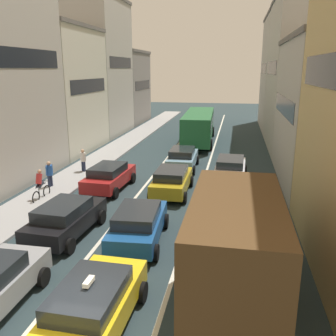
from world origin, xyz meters
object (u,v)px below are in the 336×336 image
object	(u,v)px
sedan_left_lane_third	(109,176)
pedestrian_far_sidewalk	(50,173)
coupe_centre_lane_fourth	(182,158)
wagon_right_lane_far	(230,168)
bus_mid_queue_primary	(199,125)
sedan_centre_lane_second	(138,224)
taxi_centre_lane_front	(93,305)
pedestrian_mid_sidewalk	(83,160)
hatchback_centre_lane_third	(172,180)
removalist_box_truck	(235,241)
cyclist_on_sidewalk	(40,185)
wagon_left_lane_second	(66,218)
sedan_right_lane_behind_truck	(227,199)

from	to	relation	value
sedan_left_lane_third	pedestrian_far_sidewalk	distance (m)	3.52
sedan_left_lane_third	coupe_centre_lane_fourth	bearing A→B (deg)	-30.70
wagon_right_lane_far	sedan_left_lane_third	bearing A→B (deg)	116.08
bus_mid_queue_primary	sedan_centre_lane_second	bearing A→B (deg)	176.99
taxi_centre_lane_front	sedan_centre_lane_second	world-z (taller)	taxi_centre_lane_front
taxi_centre_lane_front	sedan_left_lane_third	xyz separation A→B (m)	(-3.64, 11.55, -0.00)
pedestrian_mid_sidewalk	wagon_right_lane_far	bearing A→B (deg)	-62.19
hatchback_centre_lane_third	sedan_left_lane_third	world-z (taller)	same
removalist_box_truck	cyclist_on_sidewalk	size ratio (longest dim) A/B	4.45
bus_mid_queue_primary	sedan_left_lane_third	bearing A→B (deg)	163.72
taxi_centre_lane_front	sedan_centre_lane_second	size ratio (longest dim) A/B	0.98
pedestrian_mid_sidewalk	wagon_left_lane_second	bearing A→B (deg)	-133.85
removalist_box_truck	taxi_centre_lane_front	bearing A→B (deg)	120.17
bus_mid_queue_primary	pedestrian_mid_sidewalk	world-z (taller)	bus_mid_queue_primary
removalist_box_truck	pedestrian_far_sidewalk	xyz separation A→B (m)	(-10.76, 8.92, -1.03)
taxi_centre_lane_front	sedan_left_lane_third	distance (m)	12.11
sedan_left_lane_third	cyclist_on_sidewalk	size ratio (longest dim) A/B	2.54
wagon_left_lane_second	sedan_left_lane_third	distance (m)	6.23
wagon_right_lane_far	pedestrian_mid_sidewalk	world-z (taller)	pedestrian_mid_sidewalk
cyclist_on_sidewalk	pedestrian_mid_sidewalk	distance (m)	5.49
sedan_centre_lane_second	wagon_right_lane_far	world-z (taller)	same
sedan_left_lane_third	coupe_centre_lane_fourth	xyz separation A→B (m)	(3.54, 5.31, 0.00)
hatchback_centre_lane_third	cyclist_on_sidewalk	xyz separation A→B (m)	(-6.71, -2.39, 0.05)
taxi_centre_lane_front	wagon_left_lane_second	distance (m)	6.29
sedan_left_lane_third	wagon_right_lane_far	world-z (taller)	same
pedestrian_mid_sidewalk	cyclist_on_sidewalk	bearing A→B (deg)	-153.71
wagon_left_lane_second	pedestrian_mid_sidewalk	size ratio (longest dim) A/B	2.65
sedan_centre_lane_second	taxi_centre_lane_front	bearing A→B (deg)	178.29
removalist_box_truck	cyclist_on_sidewalk	bearing A→B (deg)	55.94
wagon_left_lane_second	coupe_centre_lane_fourth	size ratio (longest dim) A/B	1.02
sedan_left_lane_third	removalist_box_truck	bearing A→B (deg)	-139.32
taxi_centre_lane_front	coupe_centre_lane_fourth	xyz separation A→B (m)	(-0.10, 16.85, -0.00)
sedan_right_lane_behind_truck	wagon_right_lane_far	distance (m)	5.71
coupe_centre_lane_fourth	wagon_right_lane_far	xyz separation A→B (m)	(3.38, -2.18, 0.00)
taxi_centre_lane_front	bus_mid_queue_primary	xyz separation A→B (m)	(0.03, 26.41, 0.96)
removalist_box_truck	sedan_right_lane_behind_truck	size ratio (longest dim) A/B	1.75
sedan_right_lane_behind_truck	pedestrian_mid_sidewalk	bearing A→B (deg)	57.00
taxi_centre_lane_front	bus_mid_queue_primary	size ratio (longest dim) A/B	0.41
coupe_centre_lane_fourth	pedestrian_mid_sidewalk	bearing A→B (deg)	108.61
removalist_box_truck	taxi_centre_lane_front	size ratio (longest dim) A/B	1.78
sedan_left_lane_third	pedestrian_far_sidewalk	size ratio (longest dim) A/B	2.64
coupe_centre_lane_fourth	pedestrian_mid_sidewalk	size ratio (longest dim) A/B	2.61
hatchback_centre_lane_third	pedestrian_mid_sidewalk	world-z (taller)	pedestrian_mid_sidewalk
sedan_centre_lane_second	sedan_left_lane_third	distance (m)	7.12
sedan_right_lane_behind_truck	wagon_right_lane_far	bearing A→B (deg)	-3.43
removalist_box_truck	coupe_centre_lane_fourth	bearing A→B (deg)	14.32
bus_mid_queue_primary	pedestrian_far_sidewalk	world-z (taller)	bus_mid_queue_primary
taxi_centre_lane_front	bus_mid_queue_primary	bearing A→B (deg)	1.23
pedestrian_far_sidewalk	wagon_right_lane_far	bearing A→B (deg)	-146.84
pedestrian_far_sidewalk	bus_mid_queue_primary	bearing A→B (deg)	-101.08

